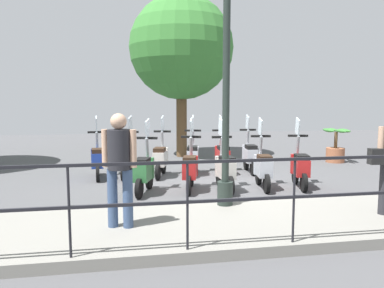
{
  "coord_description": "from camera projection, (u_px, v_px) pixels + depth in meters",
  "views": [
    {
      "loc": [
        -8.42,
        2.03,
        1.9
      ],
      "look_at": [
        0.2,
        0.5,
        0.9
      ],
      "focal_mm": 35.0,
      "sensor_mm": 36.0,
      "label": 1
    }
  ],
  "objects": [
    {
      "name": "pedestrian_distant",
      "position": [
        119.0,
        161.0,
        5.14
      ],
      "size": [
        0.4,
        0.47,
        1.59
      ],
      "rotation": [
        0.0,
        0.0,
        2.84
      ],
      "color": "#384C70",
      "rests_on": "promenade_walkway"
    },
    {
      "name": "fence_railing",
      "position": [
        294.0,
        183.0,
        4.59
      ],
      "size": [
        0.04,
        16.03,
        1.07
      ],
      "color": "black",
      "rests_on": "promenade_walkway"
    },
    {
      "name": "scooter_near_3",
      "position": [
        190.0,
        168.0,
        7.95
      ],
      "size": [
        1.21,
        0.51,
        1.54
      ],
      "rotation": [
        0.0,
        0.0,
        -0.24
      ],
      "color": "black",
      "rests_on": "ground_plane"
    },
    {
      "name": "lamp_post_near",
      "position": [
        226.0,
        83.0,
        6.14
      ],
      "size": [
        0.26,
        0.9,
        4.6
      ],
      "color": "#232D28",
      "rests_on": "promenade_walkway"
    },
    {
      "name": "tree_distant",
      "position": [
        181.0,
        48.0,
        12.57
      ],
      "size": [
        3.49,
        3.49,
        5.45
      ],
      "color": "brown",
      "rests_on": "ground_plane"
    },
    {
      "name": "scooter_near_1",
      "position": [
        263.0,
        167.0,
        8.12
      ],
      "size": [
        1.23,
        0.46,
        1.54
      ],
      "rotation": [
        0.0,
        0.0,
        -0.15
      ],
      "color": "black",
      "rests_on": "ground_plane"
    },
    {
      "name": "scooter_near_0",
      "position": [
        300.0,
        166.0,
        8.21
      ],
      "size": [
        1.22,
        0.5,
        1.54
      ],
      "rotation": [
        0.0,
        0.0,
        -0.23
      ],
      "color": "black",
      "rests_on": "ground_plane"
    },
    {
      "name": "scooter_far_0",
      "position": [
        250.0,
        155.0,
        9.97
      ],
      "size": [
        1.23,
        0.44,
        1.54
      ],
      "rotation": [
        0.0,
        0.0,
        -0.1
      ],
      "color": "black",
      "rests_on": "ground_plane"
    },
    {
      "name": "scooter_near_2",
      "position": [
        225.0,
        169.0,
        7.92
      ],
      "size": [
        1.23,
        0.44,
        1.54
      ],
      "rotation": [
        0.0,
        0.0,
        0.01
      ],
      "color": "black",
      "rests_on": "ground_plane"
    },
    {
      "name": "scooter_near_4",
      "position": [
        144.0,
        171.0,
        7.69
      ],
      "size": [
        1.2,
        0.55,
        1.54
      ],
      "rotation": [
        0.0,
        0.0,
        -0.3
      ],
      "color": "black",
      "rests_on": "ground_plane"
    },
    {
      "name": "scooter_far_3",
      "position": [
        161.0,
        158.0,
        9.42
      ],
      "size": [
        1.21,
        0.52,
        1.54
      ],
      "rotation": [
        0.0,
        0.0,
        -0.26
      ],
      "color": "black",
      "rests_on": "ground_plane"
    },
    {
      "name": "scooter_far_5",
      "position": [
        97.0,
        159.0,
        9.22
      ],
      "size": [
        1.23,
        0.44,
        1.54
      ],
      "rotation": [
        0.0,
        0.0,
        0.07
      ],
      "color": "black",
      "rests_on": "ground_plane"
    },
    {
      "name": "scooter_far_4",
      "position": [
        128.0,
        159.0,
        9.27
      ],
      "size": [
        1.21,
        0.51,
        1.54
      ],
      "rotation": [
        0.0,
        0.0,
        -0.24
      ],
      "color": "black",
      "rests_on": "ground_plane"
    },
    {
      "name": "potted_palm",
      "position": [
        335.0,
        148.0,
        11.7
      ],
      "size": [
        1.06,
        0.66,
        1.05
      ],
      "color": "#9E5B3D",
      "rests_on": "ground_plane"
    },
    {
      "name": "scooter_far_1",
      "position": [
        222.0,
        156.0,
        9.79
      ],
      "size": [
        1.23,
        0.44,
        1.54
      ],
      "rotation": [
        0.0,
        0.0,
        -0.07
      ],
      "color": "black",
      "rests_on": "ground_plane"
    },
    {
      "name": "ground_plane",
      "position": [
        214.0,
        182.0,
        8.8
      ],
      "size": [
        28.0,
        28.0,
        0.0
      ],
      "primitive_type": "plane",
      "color": "#4C4C4F"
    },
    {
      "name": "scooter_far_2",
      "position": [
        193.0,
        156.0,
        9.72
      ],
      "size": [
        1.22,
        0.49,
        1.54
      ],
      "rotation": [
        0.0,
        0.0,
        -0.2
      ],
      "color": "black",
      "rests_on": "ground_plane"
    },
    {
      "name": "promenade_walkway",
      "position": [
        262.0,
        221.0,
        5.71
      ],
      "size": [
        2.2,
        20.0,
        0.15
      ],
      "color": "gray",
      "rests_on": "ground_plane"
    }
  ]
}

